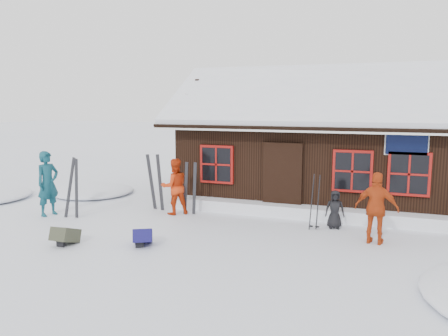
{
  "coord_description": "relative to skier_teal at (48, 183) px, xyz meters",
  "views": [
    {
      "loc": [
        3.55,
        -9.6,
        3.13
      ],
      "look_at": [
        -0.75,
        2.12,
        1.3
      ],
      "focal_mm": 35.0,
      "sensor_mm": 36.0,
      "label": 1
    }
  ],
  "objects": [
    {
      "name": "backpack_olive",
      "position": [
        2.23,
        -1.99,
        -0.76
      ],
      "size": [
        0.43,
        0.57,
        0.3
      ],
      "primitive_type": "cube",
      "rotation": [
        0.0,
        0.0,
        0.02
      ],
      "color": "#3A3D2B",
      "rests_on": "ground"
    },
    {
      "name": "ground",
      "position": [
        5.28,
        -0.04,
        -0.92
      ],
      "size": [
        120.0,
        120.0,
        0.0
      ],
      "primitive_type": "plane",
      "color": "white",
      "rests_on": "ground"
    },
    {
      "name": "skier_crouched",
      "position": [
        7.75,
        1.44,
        -0.43
      ],
      "size": [
        0.53,
        0.4,
        0.98
      ],
      "primitive_type": "imported",
      "rotation": [
        0.0,
        0.0,
        0.19
      ],
      "color": "black",
      "rests_on": "ground"
    },
    {
      "name": "snow_drift",
      "position": [
        6.78,
        2.21,
        -0.74
      ],
      "size": [
        7.6,
        0.6,
        0.35
      ],
      "primitive_type": "cube",
      "color": "white",
      "rests_on": "ground"
    },
    {
      "name": "backpack_blue",
      "position": [
        3.89,
        -1.44,
        -0.77
      ],
      "size": [
        0.62,
        0.67,
        0.3
      ],
      "primitive_type": "cube",
      "rotation": [
        0.0,
        0.0,
        0.49
      ],
      "color": "#161353",
      "rests_on": "ground"
    },
    {
      "name": "ski_poles",
      "position": [
        7.29,
        1.14,
        -0.23
      ],
      "size": [
        0.26,
        0.13,
        1.45
      ],
      "color": "black",
      "rests_on": "ground"
    },
    {
      "name": "ski_pair_right",
      "position": [
        3.7,
        1.51,
        -0.19
      ],
      "size": [
        0.41,
        0.12,
        1.55
      ],
      "rotation": [
        0.0,
        0.0,
        0.19
      ],
      "color": "black",
      "rests_on": "ground"
    },
    {
      "name": "skier_orange_left",
      "position": [
        3.28,
        1.36,
        -0.11
      ],
      "size": [
        0.99,
        0.97,
        1.6
      ],
      "primitive_type": "imported",
      "rotation": [
        0.0,
        0.0,
        3.86
      ],
      "color": "red",
      "rests_on": "ground"
    },
    {
      "name": "ski_pair_mid",
      "position": [
        2.51,
        1.67,
        -0.11
      ],
      "size": [
        0.56,
        0.14,
        1.72
      ],
      "rotation": [
        0.0,
        0.0,
        0.06
      ],
      "color": "black",
      "rests_on": "ground"
    },
    {
      "name": "mountain_hut",
      "position": [
        6.78,
        4.94,
        0.66
      ],
      "size": [
        8.9,
        6.09,
        4.42
      ],
      "color": "black",
      "rests_on": "ground"
    },
    {
      "name": "skier_orange_right",
      "position": [
        8.76,
        0.49,
        -0.1
      ],
      "size": [
        1.01,
        0.55,
        1.64
      ],
      "primitive_type": "imported",
      "rotation": [
        0.0,
        0.0,
        2.98
      ],
      "color": "#B73C12",
      "rests_on": "ground"
    },
    {
      "name": "snow_mounds",
      "position": [
        6.93,
        1.83,
        -0.92
      ],
      "size": [
        20.6,
        13.2,
        0.48
      ],
      "color": "white",
      "rests_on": "ground"
    },
    {
      "name": "ski_pair_left",
      "position": [
        0.88,
        -0.03,
        -0.09
      ],
      "size": [
        0.68,
        0.27,
        1.75
      ],
      "rotation": [
        0.0,
        0.0,
        -0.24
      ],
      "color": "black",
      "rests_on": "ground"
    },
    {
      "name": "skier_teal",
      "position": [
        0.0,
        0.0,
        0.0
      ],
      "size": [
        0.58,
        0.75,
        1.83
      ],
      "primitive_type": "imported",
      "rotation": [
        0.0,
        0.0,
        1.34
      ],
      "color": "#114654",
      "rests_on": "ground"
    }
  ]
}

